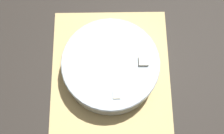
{
  "coord_description": "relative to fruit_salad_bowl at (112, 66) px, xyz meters",
  "views": [
    {
      "loc": [
        0.32,
        -0.0,
        0.93
      ],
      "look_at": [
        0.0,
        0.0,
        0.03
      ],
      "focal_mm": 50.0,
      "sensor_mm": 36.0,
      "label": 1
    }
  ],
  "objects": [
    {
      "name": "fruit_salad_bowl",
      "position": [
        0.0,
        0.0,
        0.0
      ],
      "size": [
        0.29,
        0.29,
        0.08
      ],
      "color": "silver",
      "rests_on": "bamboo_mat_center"
    },
    {
      "name": "bamboo_mat_center",
      "position": [
        -0.0,
        -0.0,
        -0.04
      ],
      "size": [
        0.41,
        0.37,
        0.01
      ],
      "color": "#D6B775",
      "rests_on": "ground_plane"
    },
    {
      "name": "ground_plane",
      "position": [
        -0.0,
        -0.0,
        -0.05
      ],
      "size": [
        6.0,
        6.0,
        0.0
      ],
      "primitive_type": "plane",
      "color": "#2D2823"
    }
  ]
}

